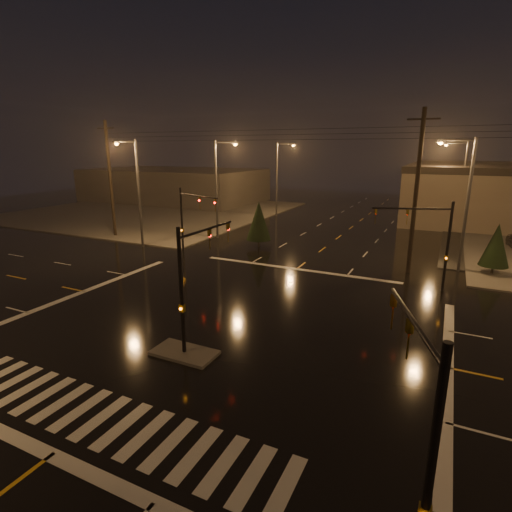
# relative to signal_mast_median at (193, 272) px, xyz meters

# --- Properties ---
(ground) EXTENTS (140.00, 140.00, 0.00)m
(ground) POSITION_rel_signal_mast_median_xyz_m (-0.00, 3.07, -3.75)
(ground) COLOR black
(ground) RESTS_ON ground
(sidewalk_nw) EXTENTS (36.00, 36.00, 0.12)m
(sidewalk_nw) POSITION_rel_signal_mast_median_xyz_m (-30.00, 33.07, -3.69)
(sidewalk_nw) COLOR #4D4A44
(sidewalk_nw) RESTS_ON ground
(median_island) EXTENTS (3.00, 1.60, 0.15)m
(median_island) POSITION_rel_signal_mast_median_xyz_m (-0.00, -0.93, -3.68)
(median_island) COLOR #4D4A44
(median_island) RESTS_ON ground
(crosswalk) EXTENTS (15.00, 2.60, 0.01)m
(crosswalk) POSITION_rel_signal_mast_median_xyz_m (-0.00, -5.93, -3.75)
(crosswalk) COLOR beige
(crosswalk) RESTS_ON ground
(stop_bar_near) EXTENTS (16.00, 0.50, 0.01)m
(stop_bar_near) POSITION_rel_signal_mast_median_xyz_m (-0.00, -7.93, -3.75)
(stop_bar_near) COLOR beige
(stop_bar_near) RESTS_ON ground
(stop_bar_far) EXTENTS (16.00, 0.50, 0.01)m
(stop_bar_far) POSITION_rel_signal_mast_median_xyz_m (-0.00, 14.07, -3.75)
(stop_bar_far) COLOR beige
(stop_bar_far) RESTS_ON ground
(commercial_block) EXTENTS (30.00, 18.00, 5.60)m
(commercial_block) POSITION_rel_signal_mast_median_xyz_m (-35.00, 45.07, -0.95)
(commercial_block) COLOR #3D3836
(commercial_block) RESTS_ON ground
(signal_mast_median) EXTENTS (0.25, 4.59, 6.00)m
(signal_mast_median) POSITION_rel_signal_mast_median_xyz_m (0.00, 0.00, 0.00)
(signal_mast_median) COLOR black
(signal_mast_median) RESTS_ON ground
(signal_mast_ne) EXTENTS (4.84, 1.86, 6.00)m
(signal_mast_ne) POSITION_rel_signal_mast_median_xyz_m (9.50, 13.21, 0.04)
(signal_mast_ne) COLOR black
(signal_mast_ne) RESTS_ON ground
(signal_mast_nw) EXTENTS (4.84, 1.86, 6.00)m
(signal_mast_nw) POSITION_rel_signal_mast_median_xyz_m (-9.50, 13.21, 0.04)
(signal_mast_nw) COLOR black
(signal_mast_nw) RESTS_ON ground
(signal_mast_se) EXTENTS (1.55, 3.87, 6.00)m
(signal_mast_se) POSITION_rel_signal_mast_median_xyz_m (10.23, -6.68, -0.04)
(signal_mast_se) COLOR black
(signal_mast_se) RESTS_ON ground
(streetlight_1) EXTENTS (2.77, 0.32, 10.00)m
(streetlight_1) POSITION_rel_signal_mast_median_xyz_m (-11.18, 21.07, 2.05)
(streetlight_1) COLOR #38383A
(streetlight_1) RESTS_ON ground
(streetlight_2) EXTENTS (2.77, 0.32, 10.00)m
(streetlight_2) POSITION_rel_signal_mast_median_xyz_m (-11.18, 37.07, 2.05)
(streetlight_2) COLOR #38383A
(streetlight_2) RESTS_ON ground
(streetlight_3) EXTENTS (2.77, 0.32, 10.00)m
(streetlight_3) POSITION_rel_signal_mast_median_xyz_m (11.18, 19.07, 2.05)
(streetlight_3) COLOR #38383A
(streetlight_3) RESTS_ON ground
(streetlight_4) EXTENTS (2.77, 0.32, 10.00)m
(streetlight_4) POSITION_rel_signal_mast_median_xyz_m (11.18, 39.07, 2.05)
(streetlight_4) COLOR #38383A
(streetlight_4) RESTS_ON ground
(streetlight_5) EXTENTS (0.32, 2.77, 10.00)m
(streetlight_5) POSITION_rel_signal_mast_median_xyz_m (-16.00, 14.26, 2.05)
(streetlight_5) COLOR #38383A
(streetlight_5) RESTS_ON ground
(utility_pole_0) EXTENTS (2.20, 0.32, 12.00)m
(utility_pole_0) POSITION_rel_signal_mast_median_xyz_m (-22.00, 17.07, 2.38)
(utility_pole_0) COLOR black
(utility_pole_0) RESTS_ON ground
(utility_pole_1) EXTENTS (2.20, 0.32, 12.00)m
(utility_pole_1) POSITION_rel_signal_mast_median_xyz_m (8.00, 17.07, 2.38)
(utility_pole_1) COLOR black
(utility_pole_1) RESTS_ON ground
(conifer_0) EXTENTS (2.06, 2.06, 3.92)m
(conifer_0) POSITION_rel_signal_mast_median_xyz_m (13.76, 19.12, -1.45)
(conifer_0) COLOR black
(conifer_0) RESTS_ON ground
(conifer_3) EXTENTS (2.37, 2.37, 4.40)m
(conifer_3) POSITION_rel_signal_mast_median_xyz_m (-5.90, 19.51, -1.20)
(conifer_3) COLOR black
(conifer_3) RESTS_ON ground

